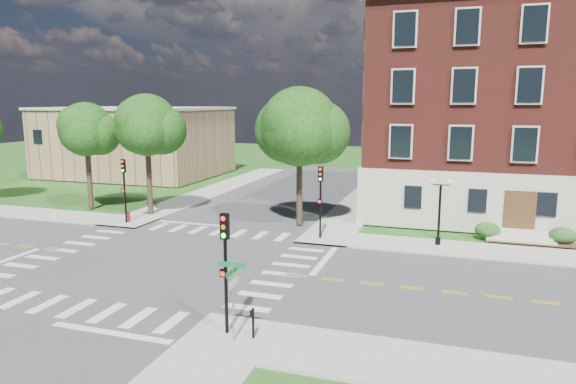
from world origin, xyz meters
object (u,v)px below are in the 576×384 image
(fire_hydrant, at_px, (129,217))
(traffic_signal_ne, at_px, (320,193))
(traffic_signal_nw, at_px, (124,182))
(street_sign_pole, at_px, (233,286))
(push_button_post, at_px, (253,321))
(traffic_signal_se, at_px, (225,258))
(twin_lamp_west, at_px, (440,208))

(fire_hydrant, bearing_deg, traffic_signal_ne, -0.31)
(traffic_signal_ne, bearing_deg, traffic_signal_nw, -178.78)
(traffic_signal_ne, xyz_separation_m, traffic_signal_nw, (-14.93, -0.32, 0.00))
(street_sign_pole, relative_size, push_button_post, 2.58)
(street_sign_pole, xyz_separation_m, push_button_post, (0.62, 0.42, -1.51))
(traffic_signal_ne, bearing_deg, push_button_post, -85.24)
(push_button_post, bearing_deg, traffic_signal_nw, 137.56)
(traffic_signal_se, xyz_separation_m, street_sign_pole, (0.54, -0.52, -0.88))
(traffic_signal_nw, bearing_deg, traffic_signal_ne, 1.22)
(traffic_signal_ne, xyz_separation_m, street_sign_pole, (0.64, -15.54, -0.88))
(push_button_post, bearing_deg, fire_hydrant, 136.88)
(traffic_signal_nw, relative_size, push_button_post, 4.00)
(twin_lamp_west, distance_m, fire_hydrant, 22.62)
(traffic_signal_ne, distance_m, push_button_post, 15.36)
(traffic_signal_nw, xyz_separation_m, twin_lamp_west, (22.47, 1.04, -0.66))
(street_sign_pole, bearing_deg, fire_hydrant, 134.99)
(twin_lamp_west, bearing_deg, street_sign_pole, -113.02)
(street_sign_pole, bearing_deg, traffic_signal_nw, 135.65)
(traffic_signal_se, height_order, traffic_signal_nw, same)
(street_sign_pole, distance_m, fire_hydrant, 22.16)
(street_sign_pole, bearing_deg, push_button_post, 33.96)
(traffic_signal_se, relative_size, street_sign_pole, 1.55)
(street_sign_pole, bearing_deg, twin_lamp_west, 66.98)
(traffic_signal_se, bearing_deg, traffic_signal_nw, 135.65)
(street_sign_pole, xyz_separation_m, fire_hydrant, (-15.61, 15.62, -1.84))
(traffic_signal_nw, height_order, street_sign_pole, traffic_signal_nw)
(push_button_post, bearing_deg, traffic_signal_ne, 94.76)
(twin_lamp_west, bearing_deg, traffic_signal_se, -115.32)
(traffic_signal_ne, relative_size, fire_hydrant, 6.40)
(traffic_signal_se, bearing_deg, twin_lamp_west, 64.68)
(twin_lamp_west, height_order, fire_hydrant, twin_lamp_west)
(traffic_signal_se, height_order, push_button_post, traffic_signal_se)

